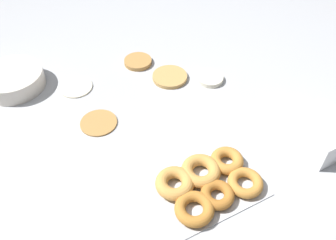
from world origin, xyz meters
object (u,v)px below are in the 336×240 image
object	(u,v)px
pancake_2	(138,62)
pancake_3	(170,77)
pancake_4	(99,122)
pancake_1	(210,78)
donut_tray	(207,183)
container_stack	(321,133)
batter_bowl	(13,79)
pancake_0	(76,87)

from	to	relation	value
pancake_2	pancake_3	xyz separation A→B (m)	(0.06, -0.13, -0.00)
pancake_3	pancake_4	world-z (taller)	pancake_3
pancake_4	pancake_1	bearing A→B (deg)	2.31
pancake_4	donut_tray	bearing A→B (deg)	-63.80
pancake_3	donut_tray	world-z (taller)	donut_tray
pancake_2	pancake_3	distance (m)	0.14
donut_tray	container_stack	xyz separation A→B (m)	(0.36, -0.02, 0.02)
pancake_1	pancake_3	bearing A→B (deg)	148.13
pancake_4	batter_bowl	bearing A→B (deg)	122.68
pancake_3	pancake_4	distance (m)	0.31
pancake_0	batter_bowl	bearing A→B (deg)	150.08
pancake_0	pancake_1	distance (m)	0.46
pancake_2	donut_tray	distance (m)	0.57
pancake_2	pancake_3	size ratio (longest dim) A/B	0.83
pancake_2	donut_tray	xyz separation A→B (m)	(-0.06, -0.57, 0.01)
donut_tray	batter_bowl	bearing A→B (deg)	119.29
container_stack	donut_tray	bearing A→B (deg)	176.70
pancake_2	batter_bowl	distance (m)	0.43
pancake_3	pancake_4	bearing A→B (deg)	-162.90
pancake_1	pancake_3	xyz separation A→B (m)	(-0.12, 0.07, -0.00)
pancake_0	donut_tray	world-z (taller)	donut_tray
pancake_4	pancake_3	bearing A→B (deg)	17.10
pancake_1	pancake_4	world-z (taller)	pancake_1
donut_tray	container_stack	distance (m)	0.36
pancake_1	container_stack	world-z (taller)	container_stack
container_stack	batter_bowl	bearing A→B (deg)	137.41
pancake_0	pancake_2	xyz separation A→B (m)	(0.24, 0.03, 0.00)
container_stack	pancake_1	bearing A→B (deg)	107.56
pancake_0	batter_bowl	xyz separation A→B (m)	(-0.18, 0.10, 0.02)
pancake_2	container_stack	xyz separation A→B (m)	(0.30, -0.59, 0.03)
pancake_4	donut_tray	xyz separation A→B (m)	(0.17, -0.35, 0.01)
pancake_0	pancake_2	size ratio (longest dim) A/B	1.11
pancake_1	pancake_3	world-z (taller)	pancake_1
pancake_0	pancake_2	distance (m)	0.24
pancake_4	pancake_2	bearing A→B (deg)	43.70
pancake_4	donut_tray	world-z (taller)	donut_tray
donut_tray	pancake_2	bearing A→B (deg)	83.97
pancake_0	donut_tray	xyz separation A→B (m)	(0.18, -0.54, 0.01)
pancake_1	pancake_4	bearing A→B (deg)	-177.69
pancake_2	batter_bowl	xyz separation A→B (m)	(-0.42, 0.08, 0.02)
pancake_1	pancake_2	world-z (taller)	same
pancake_1	pancake_4	size ratio (longest dim) A/B	0.79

